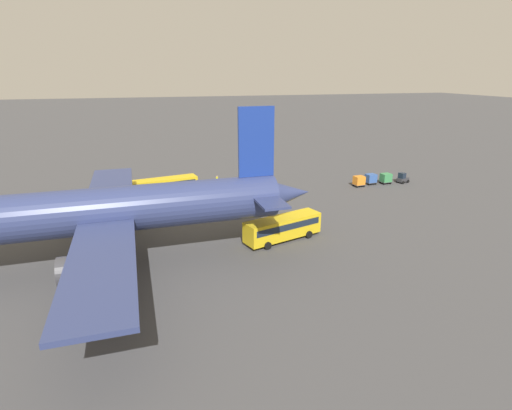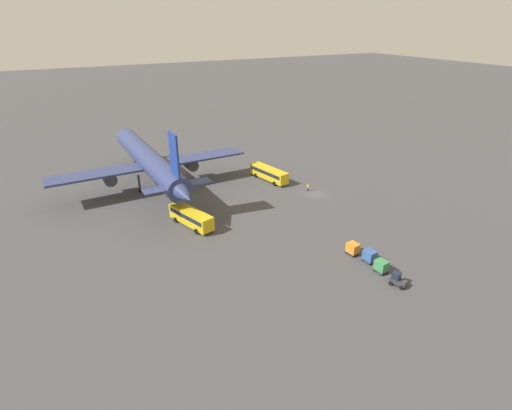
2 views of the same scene
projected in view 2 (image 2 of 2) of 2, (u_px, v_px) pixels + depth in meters
The scene contains 9 objects.
ground_plane at pixel (314, 193), 91.29m from camera, with size 600.00×600.00×0.00m, color #424244.
airplane at pixel (150, 161), 92.02m from camera, with size 52.23×44.95×17.45m.
shuttle_bus_near at pixel (269, 173), 98.12m from camera, with size 11.80×4.84×3.08m.
shuttle_bus_far at pixel (191, 216), 76.52m from camera, with size 11.10×5.74×3.17m.
baggage_tug at pixel (398, 280), 59.70m from camera, with size 2.70×2.31×2.10m.
worker_person at pixel (308, 187), 92.27m from camera, with size 0.38×0.38×1.74m.
cargo_cart_green at pixel (381, 266), 62.62m from camera, with size 2.16×1.88×2.06m.
cargo_cart_blue at pixel (370, 255), 65.28m from camera, with size 2.16×1.88×2.06m.
cargo_cart_orange at pixel (353, 248), 67.37m from camera, with size 2.16×1.88×2.06m.
Camera 2 is at (-67.35, 51.48, 36.46)m, focal length 28.00 mm.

